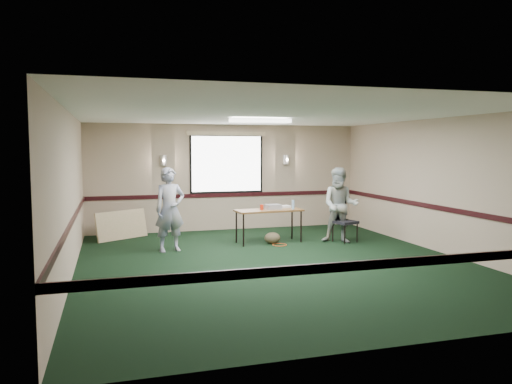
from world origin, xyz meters
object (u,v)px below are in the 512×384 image
object	(u,v)px
person_right	(340,205)
conference_chair	(342,218)
folding_table	(269,212)
person_left	(170,210)
projector	(273,207)

from	to	relation	value
person_right	conference_chair	bearing A→B (deg)	75.32
folding_table	person_left	distance (m)	2.25
folding_table	conference_chair	distance (m)	1.67
projector	person_right	size ratio (longest dim) A/B	0.20
folding_table	projector	world-z (taller)	projector
person_left	folding_table	bearing A→B (deg)	-4.67
conference_chair	person_right	xyz separation A→B (m)	(-0.10, -0.11, 0.29)
folding_table	projector	size ratio (longest dim) A/B	4.67
folding_table	person_left	world-z (taller)	person_left
projector	person_right	distance (m)	1.49
conference_chair	folding_table	bearing A→B (deg)	150.65
folding_table	conference_chair	size ratio (longest dim) A/B	1.65
person_left	person_right	distance (m)	3.74
person_right	folding_table	bearing A→B (deg)	-166.32
projector	conference_chair	world-z (taller)	conference_chair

